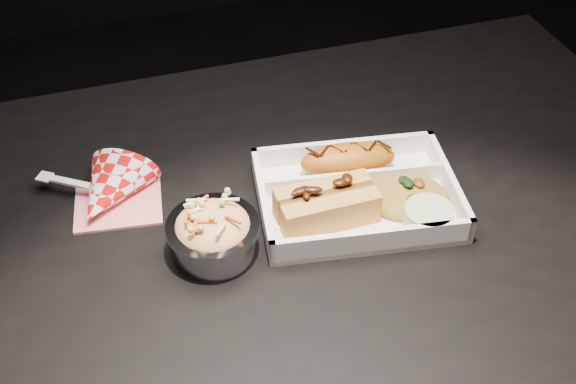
{
  "coord_description": "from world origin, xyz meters",
  "views": [
    {
      "loc": [
        -0.17,
        -0.6,
        1.39
      ],
      "look_at": [
        0.02,
        0.01,
        0.81
      ],
      "focal_mm": 45.0,
      "sensor_mm": 36.0,
      "label": 1
    }
  ],
  "objects_px": {
    "dining_table": "(275,284)",
    "hotdog": "(327,203)",
    "food_tray": "(356,198)",
    "napkin_fork": "(108,192)",
    "fried_pastry": "(348,160)",
    "foil_coleslaw_cup": "(213,232)"
  },
  "relations": [
    {
      "from": "dining_table",
      "to": "foil_coleslaw_cup",
      "type": "relative_size",
      "value": 10.87
    },
    {
      "from": "hotdog",
      "to": "foil_coleslaw_cup",
      "type": "relative_size",
      "value": 1.12
    },
    {
      "from": "fried_pastry",
      "to": "foil_coleslaw_cup",
      "type": "distance_m",
      "value": 0.22
    },
    {
      "from": "dining_table",
      "to": "napkin_fork",
      "type": "xyz_separation_m",
      "value": [
        -0.19,
        0.12,
        0.11
      ]
    },
    {
      "from": "hotdog",
      "to": "foil_coleslaw_cup",
      "type": "height_order",
      "value": "foil_coleslaw_cup"
    },
    {
      "from": "dining_table",
      "to": "food_tray",
      "type": "distance_m",
      "value": 0.16
    },
    {
      "from": "hotdog",
      "to": "napkin_fork",
      "type": "height_order",
      "value": "napkin_fork"
    },
    {
      "from": "food_tray",
      "to": "dining_table",
      "type": "bearing_deg",
      "value": -159.24
    },
    {
      "from": "fried_pastry",
      "to": "hotdog",
      "type": "height_order",
      "value": "hotdog"
    },
    {
      "from": "food_tray",
      "to": "napkin_fork",
      "type": "distance_m",
      "value": 0.32
    },
    {
      "from": "fried_pastry",
      "to": "napkin_fork",
      "type": "distance_m",
      "value": 0.31
    },
    {
      "from": "food_tray",
      "to": "foil_coleslaw_cup",
      "type": "relative_size",
      "value": 2.48
    },
    {
      "from": "napkin_fork",
      "to": "dining_table",
      "type": "bearing_deg",
      "value": 0.39
    },
    {
      "from": "dining_table",
      "to": "hotdog",
      "type": "xyz_separation_m",
      "value": [
        0.07,
        0.01,
        0.12
      ]
    },
    {
      "from": "fried_pastry",
      "to": "hotdog",
      "type": "xyz_separation_m",
      "value": [
        -0.06,
        -0.07,
        0.0
      ]
    },
    {
      "from": "hotdog",
      "to": "napkin_fork",
      "type": "xyz_separation_m",
      "value": [
        -0.25,
        0.12,
        -0.02
      ]
    },
    {
      "from": "dining_table",
      "to": "fried_pastry",
      "type": "distance_m",
      "value": 0.19
    },
    {
      "from": "foil_coleslaw_cup",
      "to": "napkin_fork",
      "type": "bearing_deg",
      "value": 131.11
    },
    {
      "from": "napkin_fork",
      "to": "foil_coleslaw_cup",
      "type": "bearing_deg",
      "value": -14.81
    },
    {
      "from": "dining_table",
      "to": "food_tray",
      "type": "height_order",
      "value": "food_tray"
    },
    {
      "from": "dining_table",
      "to": "foil_coleslaw_cup",
      "type": "bearing_deg",
      "value": -178.02
    },
    {
      "from": "dining_table",
      "to": "napkin_fork",
      "type": "relative_size",
      "value": 7.53
    }
  ]
}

